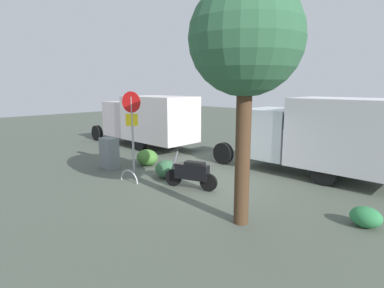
{
  "coord_description": "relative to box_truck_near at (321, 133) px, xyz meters",
  "views": [
    {
      "loc": [
        -6.61,
        7.66,
        3.26
      ],
      "look_at": [
        0.72,
        0.16,
        1.32
      ],
      "focal_mm": 29.84,
      "sensor_mm": 36.0,
      "label": 1
    }
  ],
  "objects": [
    {
      "name": "ground_plane",
      "position": [
        2.04,
        3.58,
        -1.57
      ],
      "size": [
        60.0,
        60.0,
        0.0
      ],
      "primitive_type": "plane",
      "color": "#4B5348"
    },
    {
      "name": "box_truck_near",
      "position": [
        0.0,
        0.0,
        0.0
      ],
      "size": [
        6.92,
        2.28,
        2.83
      ],
      "rotation": [
        0.0,
        0.0,
        0.02
      ],
      "color": "black",
      "rests_on": "ground"
    },
    {
      "name": "box_truck_far",
      "position": [
        8.96,
        0.82,
        -0.04
      ],
      "size": [
        7.02,
        2.21,
        2.71
      ],
      "rotation": [
        0.0,
        0.0,
        -0.0
      ],
      "color": "black",
      "rests_on": "ground"
    },
    {
      "name": "motorcycle",
      "position": [
        2.27,
        4.27,
        -1.05
      ],
      "size": [
        1.75,
        0.8,
        1.2
      ],
      "rotation": [
        0.0,
        0.0,
        0.33
      ],
      "color": "black",
      "rests_on": "ground"
    },
    {
      "name": "stop_sign",
      "position": [
        5.04,
        4.53,
        0.45
      ],
      "size": [
        0.71,
        0.33,
        3.04
      ],
      "color": "#9E9EA3",
      "rests_on": "ground"
    },
    {
      "name": "street_tree",
      "position": [
        -0.38,
        5.28,
        2.62
      ],
      "size": [
        2.53,
        2.53,
        5.52
      ],
      "color": "#47301E",
      "rests_on": "ground"
    },
    {
      "name": "utility_cabinet",
      "position": [
        6.38,
        4.72,
        -0.96
      ],
      "size": [
        0.76,
        0.5,
        1.22
      ],
      "primitive_type": "cube",
      "rotation": [
        0.0,
        0.0,
        -0.03
      ],
      "color": "slate",
      "rests_on": "ground"
    },
    {
      "name": "bike_rack_hoop",
      "position": [
        4.31,
        5.24,
        -1.57
      ],
      "size": [
        0.85,
        0.15,
        0.85
      ],
      "primitive_type": "torus",
      "rotation": [
        1.57,
        0.0,
        0.12
      ],
      "color": "#B7B7BC",
      "rests_on": "ground"
    },
    {
      "name": "shrub_near_sign",
      "position": [
        3.74,
        4.02,
        -1.26
      ],
      "size": [
        0.93,
        0.76,
        0.64
      ],
      "primitive_type": "ellipsoid",
      "color": "#315E3C",
      "rests_on": "ground"
    },
    {
      "name": "shrub_mid_verge",
      "position": [
        -2.59,
        3.43,
        -1.33
      ],
      "size": [
        0.71,
        0.58,
        0.48
      ],
      "primitive_type": "ellipsoid",
      "color": "#2D7943",
      "rests_on": "ground"
    },
    {
      "name": "shrub_by_tree",
      "position": [
        5.68,
        3.4,
        -1.24
      ],
      "size": [
        0.97,
        0.8,
        0.66
      ],
      "primitive_type": "ellipsoid",
      "color": "#447A31",
      "rests_on": "ground"
    }
  ]
}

